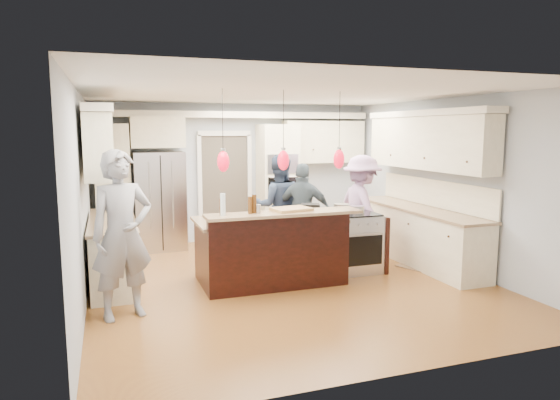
# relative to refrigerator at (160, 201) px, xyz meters

# --- Properties ---
(ground_plane) EXTENTS (6.00, 6.00, 0.00)m
(ground_plane) POSITION_rel_refrigerator_xyz_m (1.55, -2.64, -0.90)
(ground_plane) COLOR #AB732F
(ground_plane) RESTS_ON ground
(room_shell) EXTENTS (5.54, 6.04, 2.72)m
(room_shell) POSITION_rel_refrigerator_xyz_m (1.55, -2.64, 0.92)
(room_shell) COLOR #B2BCC6
(room_shell) RESTS_ON ground
(refrigerator) EXTENTS (0.90, 0.70, 1.80)m
(refrigerator) POSITION_rel_refrigerator_xyz_m (0.00, 0.00, 0.00)
(refrigerator) COLOR #B7B7BC
(refrigerator) RESTS_ON ground
(oven_column) EXTENTS (0.72, 0.69, 2.30)m
(oven_column) POSITION_rel_refrigerator_xyz_m (2.30, 0.03, 0.25)
(oven_column) COLOR #FEF4CE
(oven_column) RESTS_ON ground
(back_upper_cabinets) EXTENTS (5.30, 0.61, 2.54)m
(back_upper_cabinets) POSITION_rel_refrigerator_xyz_m (0.80, 0.12, 0.77)
(back_upper_cabinets) COLOR #FEF4CE
(back_upper_cabinets) RESTS_ON ground
(right_counter_run) EXTENTS (0.64, 3.10, 2.51)m
(right_counter_run) POSITION_rel_refrigerator_xyz_m (3.99, -2.34, 0.16)
(right_counter_run) COLOR #FEF4CE
(right_counter_run) RESTS_ON ground
(left_cabinets) EXTENTS (0.64, 2.30, 2.51)m
(left_cabinets) POSITION_rel_refrigerator_xyz_m (-0.89, -1.84, 0.16)
(left_cabinets) COLOR #FEF4CE
(left_cabinets) RESTS_ON ground
(kitchen_island) EXTENTS (2.10, 1.46, 1.12)m
(kitchen_island) POSITION_rel_refrigerator_xyz_m (1.30, -2.57, -0.42)
(kitchen_island) COLOR black
(kitchen_island) RESTS_ON ground
(island_range) EXTENTS (0.82, 0.71, 0.92)m
(island_range) POSITION_rel_refrigerator_xyz_m (2.71, -2.49, -0.44)
(island_range) COLOR #B7B7BC
(island_range) RESTS_ON ground
(pendant_lights) EXTENTS (1.75, 0.15, 1.03)m
(pendant_lights) POSITION_rel_refrigerator_xyz_m (1.30, -3.15, 0.90)
(pendant_lights) COLOR black
(pendant_lights) RESTS_ON ground
(person_bar_end) EXTENTS (0.83, 0.67, 1.98)m
(person_bar_end) POSITION_rel_refrigerator_xyz_m (-0.75, -3.35, 0.09)
(person_bar_end) COLOR gray
(person_bar_end) RESTS_ON ground
(person_far_left) EXTENTS (0.99, 0.85, 1.77)m
(person_far_left) POSITION_rel_refrigerator_xyz_m (1.89, -1.22, -0.02)
(person_far_left) COLOR #2B3954
(person_far_left) RESTS_ON ground
(person_far_right) EXTENTS (1.04, 0.82, 1.65)m
(person_far_right) POSITION_rel_refrigerator_xyz_m (2.21, -1.59, -0.08)
(person_far_right) COLOR #41505B
(person_far_right) RESTS_ON ground
(person_range_side) EXTENTS (0.69, 1.17, 1.78)m
(person_range_side) POSITION_rel_refrigerator_xyz_m (3.15, -1.88, -0.01)
(person_range_side) COLOR #B28ABA
(person_range_side) RESTS_ON ground
(floor_rug) EXTENTS (0.98, 1.15, 0.01)m
(floor_rug) POSITION_rel_refrigerator_xyz_m (3.95, -2.79, -0.89)
(floor_rug) COLOR #826346
(floor_rug) RESTS_ON ground
(water_bottle) EXTENTS (0.07, 0.07, 0.28)m
(water_bottle) POSITION_rel_refrigerator_xyz_m (0.47, -3.20, 0.36)
(water_bottle) COLOR silver
(water_bottle) RESTS_ON kitchen_island
(beer_bottle_a) EXTENTS (0.06, 0.06, 0.21)m
(beer_bottle_a) POSITION_rel_refrigerator_xyz_m (0.47, -3.15, 0.32)
(beer_bottle_a) COLOR #46270C
(beer_bottle_a) RESTS_ON kitchen_island
(beer_bottle_b) EXTENTS (0.06, 0.06, 0.22)m
(beer_bottle_b) POSITION_rel_refrigerator_xyz_m (0.84, -3.16, 0.33)
(beer_bottle_b) COLOR #46270C
(beer_bottle_b) RESTS_ON kitchen_island
(beer_bottle_c) EXTENTS (0.08, 0.08, 0.24)m
(beer_bottle_c) POSITION_rel_refrigerator_xyz_m (0.91, -3.13, 0.34)
(beer_bottle_c) COLOR #46270C
(beer_bottle_c) RESTS_ON kitchen_island
(drink_can) EXTENTS (0.08, 0.08, 0.11)m
(drink_can) POSITION_rel_refrigerator_xyz_m (0.95, -3.17, 0.28)
(drink_can) COLOR #B7B7BC
(drink_can) RESTS_ON kitchen_island
(cutting_board) EXTENTS (0.55, 0.44, 0.04)m
(cutting_board) POSITION_rel_refrigerator_xyz_m (1.43, -3.11, 0.24)
(cutting_board) COLOR tan
(cutting_board) RESTS_ON kitchen_island
(pot_large) EXTENTS (0.24, 0.24, 0.14)m
(pot_large) POSITION_rel_refrigerator_xyz_m (2.52, -2.40, 0.09)
(pot_large) COLOR #B7B7BC
(pot_large) RESTS_ON island_range
(pot_small) EXTENTS (0.22, 0.22, 0.11)m
(pot_small) POSITION_rel_refrigerator_xyz_m (2.75, -2.48, 0.07)
(pot_small) COLOR #B7B7BC
(pot_small) RESTS_ON island_range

